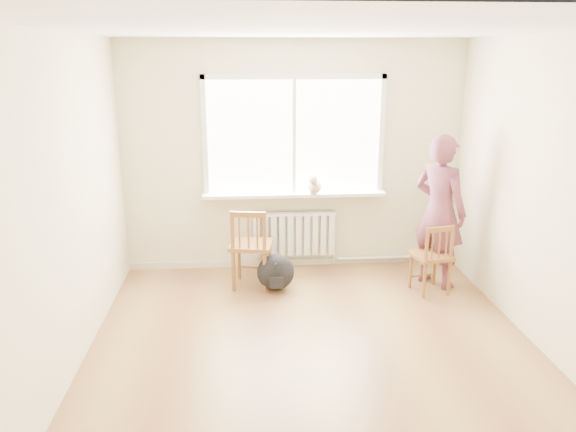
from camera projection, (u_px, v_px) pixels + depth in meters
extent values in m
plane|color=#9D7540|center=(316.00, 358.00, 4.84)|extent=(4.50, 4.50, 0.00)
plane|color=white|center=(322.00, 29.00, 4.09)|extent=(4.50, 4.50, 0.00)
cube|color=beige|center=(294.00, 157.00, 6.62)|extent=(4.00, 0.01, 2.70)
cube|color=white|center=(294.00, 136.00, 6.53)|extent=(2.00, 0.02, 1.30)
cube|color=white|center=(294.00, 76.00, 6.32)|extent=(2.12, 0.05, 0.06)
cube|color=white|center=(205.00, 138.00, 6.43)|extent=(0.06, 0.05, 1.42)
cube|color=white|center=(381.00, 136.00, 6.59)|extent=(0.06, 0.05, 1.42)
cube|color=white|center=(294.00, 137.00, 6.51)|extent=(0.04, 0.05, 1.30)
cube|color=white|center=(294.00, 194.00, 6.63)|extent=(2.15, 0.22, 0.04)
cube|color=white|center=(294.00, 233.00, 6.82)|extent=(1.00, 0.02, 0.55)
cube|color=white|center=(294.00, 235.00, 6.78)|extent=(1.00, 0.10, 0.51)
cube|color=white|center=(294.00, 214.00, 6.70)|extent=(1.00, 0.12, 0.03)
cylinder|color=silver|center=(393.00, 257.00, 7.01)|extent=(1.40, 0.04, 0.04)
cube|color=beige|center=(294.00, 262.00, 6.97)|extent=(4.00, 0.03, 0.08)
cube|color=brown|center=(251.00, 245.00, 6.23)|extent=(0.52, 0.50, 0.04)
cylinder|color=brown|center=(269.00, 260.00, 6.45)|extent=(0.04, 0.04, 0.49)
cylinder|color=brown|center=(239.00, 259.00, 6.48)|extent=(0.04, 0.04, 0.49)
cylinder|color=brown|center=(265.00, 271.00, 6.12)|extent=(0.04, 0.04, 0.49)
cylinder|color=brown|center=(234.00, 270.00, 6.15)|extent=(0.04, 0.04, 0.49)
cylinder|color=brown|center=(265.00, 253.00, 6.05)|extent=(0.04, 0.04, 0.92)
cylinder|color=brown|center=(233.00, 252.00, 6.09)|extent=(0.04, 0.04, 0.92)
cube|color=brown|center=(248.00, 215.00, 5.95)|extent=(0.37, 0.10, 0.06)
cylinder|color=brown|center=(257.00, 232.00, 6.00)|extent=(0.02, 0.02, 0.37)
cylinder|color=brown|center=(248.00, 232.00, 6.01)|extent=(0.02, 0.02, 0.37)
cylinder|color=brown|center=(239.00, 232.00, 6.01)|extent=(0.02, 0.02, 0.37)
cube|color=brown|center=(431.00, 256.00, 6.08)|extent=(0.46, 0.45, 0.04)
cylinder|color=brown|center=(434.00, 267.00, 6.32)|extent=(0.03, 0.03, 0.42)
cylinder|color=brown|center=(411.00, 270.00, 6.24)|extent=(0.03, 0.03, 0.42)
cylinder|color=brown|center=(449.00, 277.00, 6.04)|extent=(0.03, 0.03, 0.42)
cylinder|color=brown|center=(424.00, 280.00, 5.96)|extent=(0.03, 0.03, 0.42)
cylinder|color=brown|center=(451.00, 261.00, 5.99)|extent=(0.04, 0.04, 0.80)
cylinder|color=brown|center=(426.00, 264.00, 5.91)|extent=(0.04, 0.04, 0.80)
cube|color=brown|center=(441.00, 229.00, 5.85)|extent=(0.32, 0.10, 0.05)
cylinder|color=brown|center=(447.00, 244.00, 5.92)|extent=(0.02, 0.02, 0.32)
cylinder|color=brown|center=(440.00, 244.00, 5.89)|extent=(0.02, 0.02, 0.32)
cylinder|color=brown|center=(432.00, 245.00, 5.87)|extent=(0.02, 0.02, 0.32)
imported|color=#BE423F|center=(439.00, 211.00, 6.17)|extent=(0.71, 0.74, 1.71)
ellipsoid|color=beige|center=(314.00, 186.00, 6.55)|extent=(0.22, 0.28, 0.18)
sphere|color=beige|center=(313.00, 180.00, 6.41)|extent=(0.10, 0.10, 0.10)
cone|color=beige|center=(311.00, 176.00, 6.40)|extent=(0.03, 0.03, 0.04)
cone|color=beige|center=(316.00, 176.00, 6.39)|extent=(0.03, 0.03, 0.04)
cylinder|color=beige|center=(316.00, 188.00, 6.68)|extent=(0.06, 0.17, 0.02)
cylinder|color=beige|center=(311.00, 191.00, 6.48)|extent=(0.02, 0.02, 0.09)
cylinder|color=beige|center=(316.00, 192.00, 6.47)|extent=(0.02, 0.02, 0.09)
ellipsoid|color=black|center=(276.00, 272.00, 6.19)|extent=(0.49, 0.43, 0.41)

